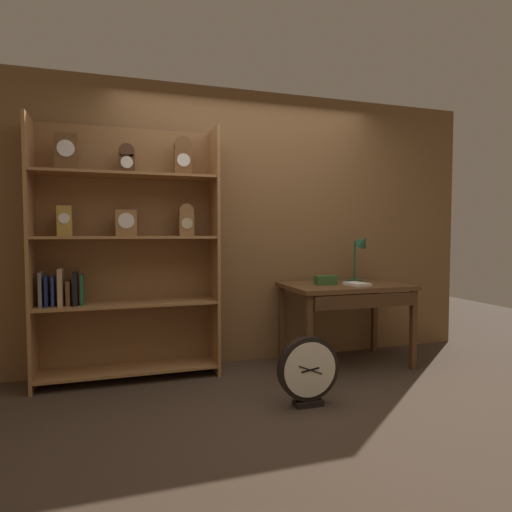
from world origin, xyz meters
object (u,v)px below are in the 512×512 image
Objects in this scene: bookshelf at (126,250)px; workbench at (347,294)px; desk_lamp at (360,251)px; round_clock_large at (308,371)px; toolbox_small at (326,280)px; open_repair_manual at (357,284)px.

bookshelf is 1.89× the size of workbench.
bookshelf is 4.52× the size of desk_lamp.
bookshelf reaches higher than desk_lamp.
bookshelf is 1.81m from round_clock_large.
bookshelf is 1.80m from toolbox_small.
workbench is 5.75× the size of toolbox_small.
bookshelf is 2.03m from workbench.
round_clock_large is (-0.97, -0.92, -0.81)m from desk_lamp.
toolbox_small reaches higher than open_repair_manual.
desk_lamp reaches higher than round_clock_large.
open_repair_manual is (-0.18, -0.25, -0.29)m from desk_lamp.
open_repair_manual is 1.16m from round_clock_large.
desk_lamp is at bearing 44.46° from open_repair_manual.
round_clock_large is (1.22, -1.04, -0.84)m from bookshelf.
bookshelf is 2.07m from open_repair_manual.
round_clock_large is at bearing -148.43° from open_repair_manual.
bookshelf reaches higher than round_clock_large.
bookshelf reaches higher than workbench.
bookshelf is at bearing 176.98° from desk_lamp.
round_clock_large is (-0.75, -0.78, -0.42)m from workbench.
round_clock_large is at bearing -40.30° from bookshelf.
bookshelf is 9.79× the size of open_repair_manual.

